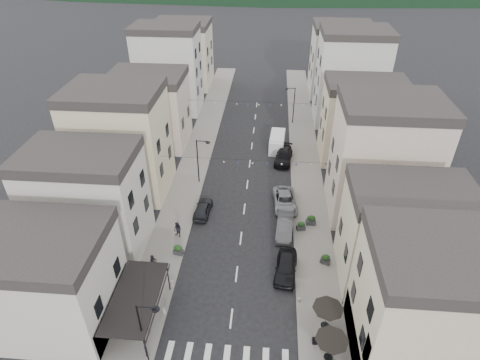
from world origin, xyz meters
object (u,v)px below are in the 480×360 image
object	(u,v)px
parked_car_c	(285,201)
parked_car_e	(203,209)
parked_car_a	(286,267)
parked_car_d	(284,156)
parked_car_b	(285,227)
pedestrian_a	(153,263)
pedestrian_b	(178,230)
delivery_van	(277,141)

from	to	relation	value
parked_car_c	parked_car_e	world-z (taller)	parked_car_c
parked_car_a	parked_car_d	size ratio (longest dim) A/B	0.91
parked_car_a	parked_car_e	distance (m)	12.36
parked_car_a	parked_car_b	bearing A→B (deg)	96.78
parked_car_a	parked_car_e	world-z (taller)	parked_car_a
pedestrian_a	pedestrian_b	world-z (taller)	pedestrian_a
delivery_van	pedestrian_b	world-z (taller)	delivery_van
parked_car_c	pedestrian_b	distance (m)	12.80
delivery_van	parked_car_d	bearing A→B (deg)	-70.79
parked_car_d	delivery_van	xyz separation A→B (m)	(-0.93, 3.38, 0.41)
parked_car_c	pedestrian_a	distance (m)	16.72
parked_car_b	parked_car_d	bearing A→B (deg)	94.54
parked_car_a	pedestrian_b	bearing A→B (deg)	166.02
pedestrian_b	delivery_van	bearing A→B (deg)	95.34
parked_car_d	pedestrian_b	world-z (taller)	pedestrian_b
parked_car_a	pedestrian_a	distance (m)	12.42
parked_car_c	parked_car_d	xyz separation A→B (m)	(-0.05, 10.19, -0.00)
parked_car_e	pedestrian_b	distance (m)	4.59
pedestrian_a	pedestrian_b	distance (m)	5.11
parked_car_a	parked_car_d	xyz separation A→B (m)	(-0.05, 20.58, -0.05)
parked_car_c	pedestrian_a	bearing A→B (deg)	-143.12
parked_car_d	pedestrian_a	distance (m)	24.72
parked_car_c	parked_car_e	size ratio (longest dim) A/B	1.32
parked_car_d	pedestrian_a	xyz separation A→B (m)	(-12.33, -21.42, 0.32)
parked_car_d	pedestrian_b	distance (m)	19.86
parked_car_e	parked_car_d	bearing A→B (deg)	-122.94
parked_car_b	delivery_van	world-z (taller)	delivery_van
parked_car_c	pedestrian_b	size ratio (longest dim) A/B	3.04
parked_car_b	parked_car_d	xyz separation A→B (m)	(-0.00, 14.79, -0.02)
parked_car_e	delivery_van	world-z (taller)	delivery_van
parked_car_e	parked_car_b	bearing A→B (deg)	168.55
parked_car_d	pedestrian_b	size ratio (longest dim) A/B	2.91
parked_car_b	pedestrian_b	world-z (taller)	pedestrian_b
delivery_van	parked_car_b	bearing A→B (deg)	-83.24
parked_car_d	parked_car_b	bearing A→B (deg)	-82.93
parked_car_d	parked_car_a	bearing A→B (deg)	-82.79
parked_car_b	parked_car_e	bearing A→B (deg)	169.46
parked_car_a	parked_car_d	world-z (taller)	parked_car_a
delivery_van	pedestrian_b	bearing A→B (deg)	-113.31
parked_car_b	pedestrian_b	size ratio (longest dim) A/B	2.64
parked_car_c	pedestrian_b	xyz separation A→B (m)	(-11.16, -6.27, 0.26)
parked_car_d	delivery_van	size ratio (longest dim) A/B	1.03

